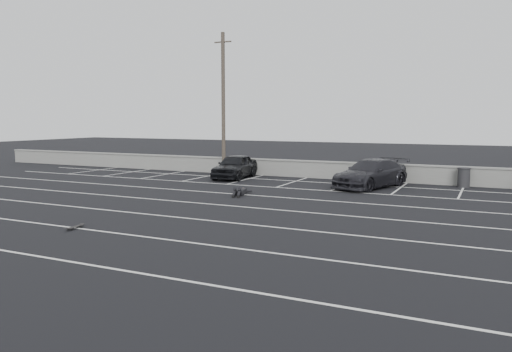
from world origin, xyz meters
The scene contains 9 objects.
ground centered at (0.00, 0.00, 0.00)m, with size 120.00×120.00×0.00m, color black.
seawall centered at (0.00, 14.00, 0.55)m, with size 50.00×0.45×1.06m.
stall_lines centered at (-0.08, 4.41, 0.00)m, with size 36.00×20.05×0.01m.
car_left centered at (-2.91, 11.71, 0.74)m, with size 1.75×4.34×1.48m, color black.
car_right centered at (5.53, 11.18, 0.75)m, with size 2.09×5.14×1.49m, color black.
utility_pole centered at (-4.53, 13.20, 4.60)m, with size 1.21×0.24×9.09m.
trash_bin centered at (9.99, 13.35, 0.53)m, with size 0.83×0.83×1.05m.
person centered at (0.41, 6.10, 0.24)m, with size 1.52×2.55×0.48m, color black, non-canonical shape.
skateboard centered at (-1.04, -3.10, 0.06)m, with size 0.24×0.68×0.08m.
Camera 1 is at (11.40, -15.12, 3.64)m, focal length 35.00 mm.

